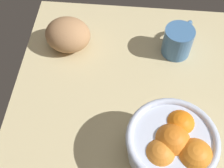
{
  "coord_description": "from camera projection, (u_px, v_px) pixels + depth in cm",
  "views": [
    {
      "loc": [
        35.53,
        -0.65,
        68.89
      ],
      "look_at": [
        -6.56,
        -4.52,
        5.0
      ],
      "focal_mm": 48.66,
      "sensor_mm": 36.0,
      "label": 1
    }
  ],
  "objects": [
    {
      "name": "ground_plane",
      "position": [
        127.0,
        120.0,
        0.78
      ],
      "size": [
        81.51,
        62.36,
        3.0
      ],
      "primitive_type": "cube",
      "color": "#CCBB8A"
    },
    {
      "name": "bread_loaf",
      "position": [
        68.0,
        35.0,
        0.86
      ],
      "size": [
        13.17,
        14.54,
        9.06
      ],
      "primitive_type": "ellipsoid",
      "rotation": [
        0.0,
        0.0,
        1.42
      ],
      "color": "tan",
      "rests_on": "ground"
    },
    {
      "name": "fruit_bowl",
      "position": [
        173.0,
        146.0,
        0.65
      ],
      "size": [
        19.72,
        19.72,
        12.53
      ],
      "color": "silver",
      "rests_on": "ground"
    },
    {
      "name": "mug",
      "position": [
        178.0,
        41.0,
        0.86
      ],
      "size": [
        11.72,
        8.76,
        8.63
      ],
      "color": "teal",
      "rests_on": "ground"
    }
  ]
}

